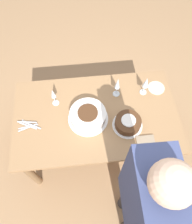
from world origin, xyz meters
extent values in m
plane|color=#A87F56|center=(0.00, 0.00, 0.00)|extent=(12.00, 12.00, 0.00)
cube|color=#9E754C|center=(0.00, 0.00, 0.72)|extent=(1.47, 0.87, 0.03)
cylinder|color=brown|center=(-0.66, -0.36, 0.35)|extent=(0.07, 0.07, 0.71)
cylinder|color=brown|center=(0.66, -0.36, 0.35)|extent=(0.07, 0.07, 0.71)
cylinder|color=brown|center=(-0.66, 0.36, 0.35)|extent=(0.07, 0.07, 0.71)
cylinder|color=brown|center=(0.66, 0.36, 0.35)|extent=(0.07, 0.07, 0.71)
cylinder|color=white|center=(-0.07, -0.03, 0.74)|extent=(0.35, 0.35, 0.01)
cylinder|color=white|center=(-0.07, -0.03, 0.79)|extent=(0.31, 0.31, 0.09)
cylinder|color=#4C2D19|center=(-0.07, -0.03, 0.84)|extent=(0.17, 0.17, 0.01)
cylinder|color=white|center=(0.26, -0.13, 0.74)|extent=(0.26, 0.26, 0.01)
cylinder|color=#4C2D19|center=(0.26, -0.13, 0.78)|extent=(0.22, 0.22, 0.08)
cylinder|color=white|center=(0.26, -0.13, 0.83)|extent=(0.12, 0.12, 0.01)
cylinder|color=silver|center=(0.21, 0.20, 0.74)|extent=(0.07, 0.07, 0.00)
cylinder|color=silver|center=(0.21, 0.20, 0.79)|extent=(0.01, 0.01, 0.10)
cone|color=silver|center=(0.21, 0.20, 0.91)|extent=(0.05, 0.05, 0.13)
cylinder|color=silver|center=(0.47, 0.19, 0.74)|extent=(0.06, 0.06, 0.00)
cylinder|color=silver|center=(0.47, 0.19, 0.79)|extent=(0.01, 0.01, 0.09)
cone|color=silver|center=(0.47, 0.19, 0.89)|extent=(0.06, 0.06, 0.11)
cylinder|color=silver|center=(-0.35, 0.16, 0.74)|extent=(0.06, 0.06, 0.00)
cylinder|color=silver|center=(-0.35, 0.16, 0.79)|extent=(0.01, 0.01, 0.10)
cone|color=silver|center=(-0.35, 0.16, 0.90)|extent=(0.04, 0.04, 0.10)
cylinder|color=beige|center=(0.60, 0.23, 0.74)|extent=(0.16, 0.16, 0.01)
cube|color=silver|center=(-0.58, -0.03, 0.74)|extent=(0.15, 0.10, 0.00)
cube|color=silver|center=(-0.60, -0.06, 0.74)|extent=(0.17, 0.04, 0.00)
cube|color=silver|center=(-0.60, -0.05, 0.74)|extent=(0.16, 0.09, 0.00)
cube|color=silver|center=(-0.60, -0.07, 0.75)|extent=(0.16, 0.07, 0.00)
cube|color=silver|center=(-0.56, -0.05, 0.75)|extent=(0.16, 0.09, 0.00)
cube|color=silver|center=(-0.60, -0.02, 0.75)|extent=(0.17, 0.04, 0.00)
cube|color=gray|center=(0.38, -0.32, 0.75)|extent=(0.15, 0.15, 0.02)
cylinder|color=#232328|center=(0.21, -0.68, 0.41)|extent=(0.11, 0.11, 0.82)
cube|color=#38426B|center=(0.21, -0.79, 1.16)|extent=(0.23, 0.40, 0.68)
sphere|color=#DBB293|center=(0.21, -0.79, 1.60)|extent=(0.19, 0.19, 0.19)
camera|label=1|loc=(-0.10, -0.92, 2.45)|focal=35.00mm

